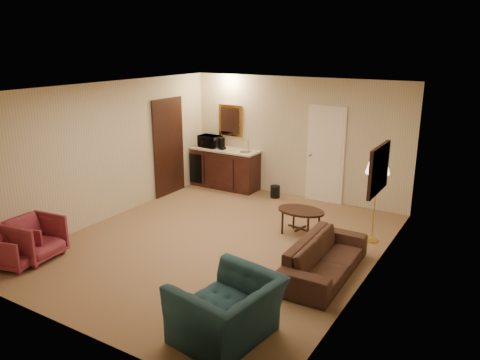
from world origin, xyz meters
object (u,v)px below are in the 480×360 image
at_px(teal_armchair, 227,300).
at_px(rose_chair_near, 34,236).
at_px(floor_lamp, 375,200).
at_px(microwave, 210,140).
at_px(wetbar_cabinet, 225,168).
at_px(coffee_maker, 222,144).
at_px(sofa, 325,252).
at_px(waste_bin, 275,192).
at_px(coffee_table, 301,222).
at_px(rose_chair_far, 15,249).

bearing_deg(teal_armchair, rose_chair_near, -84.87).
relative_size(floor_lamp, microwave, 2.96).
relative_size(wetbar_cabinet, coffee_maker, 6.19).
relative_size(sofa, waste_bin, 7.09).
bearing_deg(teal_armchair, coffee_maker, -138.02).
bearing_deg(rose_chair_near, coffee_maker, -12.84).
height_order(teal_armchair, coffee_table, teal_armchair).
xyz_separation_m(floor_lamp, waste_bin, (-2.50, 1.25, -0.61)).
relative_size(teal_armchair, waste_bin, 4.25).
bearing_deg(wetbar_cabinet, rose_chair_near, -96.05).
bearing_deg(sofa, floor_lamp, -10.27).
xyz_separation_m(rose_chair_far, waste_bin, (1.85, 4.99, -0.16)).
bearing_deg(waste_bin, wetbar_cabinet, 177.03).
bearing_deg(sofa, microwave, 52.91).
distance_m(floor_lamp, microwave, 4.49).
bearing_deg(teal_armchair, coffee_table, -162.63).
bearing_deg(coffee_table, floor_lamp, 19.03).
bearing_deg(teal_armchair, wetbar_cabinet, -138.69).
height_order(rose_chair_near, floor_lamp, floor_lamp).
xyz_separation_m(rose_chair_far, coffee_table, (3.19, 3.34, -0.05)).
relative_size(wetbar_cabinet, teal_armchair, 1.45).
bearing_deg(rose_chair_far, coffee_maker, -21.43).
bearing_deg(floor_lamp, microwave, 162.78).
relative_size(rose_chair_near, coffee_table, 0.88).
xyz_separation_m(teal_armchair, waste_bin, (-1.86, 4.85, -0.36)).
height_order(wetbar_cabinet, coffee_table, wetbar_cabinet).
distance_m(rose_chair_near, floor_lamp, 5.53).
bearing_deg(rose_chair_near, wetbar_cabinet, -13.38).
bearing_deg(microwave, coffee_maker, -5.23).
bearing_deg(rose_chair_far, floor_lamp, -65.61).
xyz_separation_m(sofa, teal_armchair, (-0.39, -2.02, 0.12)).
relative_size(teal_armchair, microwave, 2.24).
xyz_separation_m(rose_chair_near, coffee_maker, (0.45, 4.67, 0.68)).
height_order(teal_armchair, waste_bin, teal_armchair).
bearing_deg(microwave, coffee_table, -26.06).
distance_m(sofa, coffee_table, 1.49).
xyz_separation_m(teal_armchair, rose_chair_far, (-3.71, -0.14, -0.20)).
distance_m(coffee_table, waste_bin, 2.13).
height_order(wetbar_cabinet, rose_chair_near, wetbar_cabinet).
bearing_deg(wetbar_cabinet, sofa, -38.85).
xyz_separation_m(microwave, coffee_maker, (0.37, -0.05, -0.04)).
relative_size(rose_chair_near, coffee_maker, 2.79).
xyz_separation_m(rose_chair_near, floor_lamp, (4.35, 3.40, 0.37)).
distance_m(rose_chair_near, coffee_table, 4.38).
relative_size(teal_armchair, rose_chair_far, 1.93).
distance_m(floor_lamp, coffee_maker, 4.11).
bearing_deg(microwave, waste_bin, 0.49).
height_order(sofa, waste_bin, sofa).
relative_size(teal_armchair, floor_lamp, 0.76).
xyz_separation_m(teal_armchair, floor_lamp, (0.64, 3.60, 0.25)).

